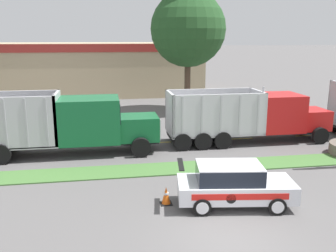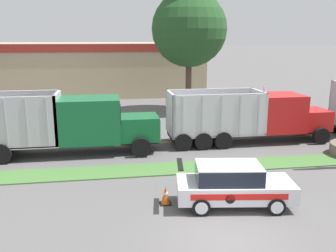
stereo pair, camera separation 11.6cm
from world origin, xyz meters
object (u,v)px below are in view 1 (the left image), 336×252
rally_car (233,184)px  traffic_cone (166,196)px  dump_truck_mid (262,117)px  dump_truck_lead (71,125)px

rally_car → traffic_cone: rally_car is taller
dump_truck_mid → rally_car: dump_truck_mid is taller
dump_truck_mid → traffic_cone: (-7.41, -8.12, -1.19)m
dump_truck_lead → traffic_cone: 8.48m
dump_truck_lead → dump_truck_mid: (11.54, 0.83, -0.12)m
rally_car → traffic_cone: bearing=168.1°
dump_truck_mid → traffic_cone: 11.05m
dump_truck_lead → rally_car: (6.69, -7.83, -0.80)m
dump_truck_mid → rally_car: (-4.85, -8.66, -0.68)m
dump_truck_lead → traffic_cone: bearing=-60.4°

